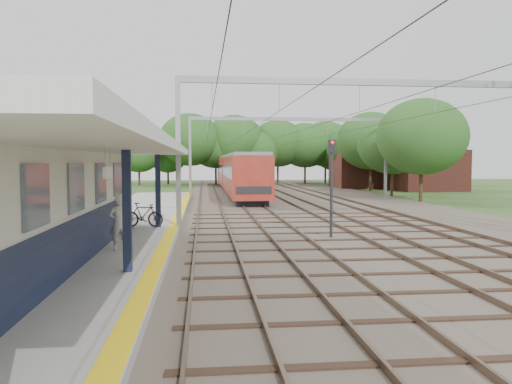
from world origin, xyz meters
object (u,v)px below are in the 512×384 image
bicycle (143,215)px  signal_post (332,178)px  train (236,172)px  person (119,223)px

bicycle → signal_post: size_ratio=0.43×
train → signal_post: bearing=-86.6°
person → signal_post: (7.99, 3.58, 1.30)m
person → signal_post: 8.85m
train → signal_post: signal_post is taller
person → train: train is taller
signal_post → person: bearing=-133.5°
train → signal_post: (1.85, -31.49, 0.43)m
bicycle → signal_post: (7.90, -2.20, 1.66)m
train → signal_post: 31.55m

